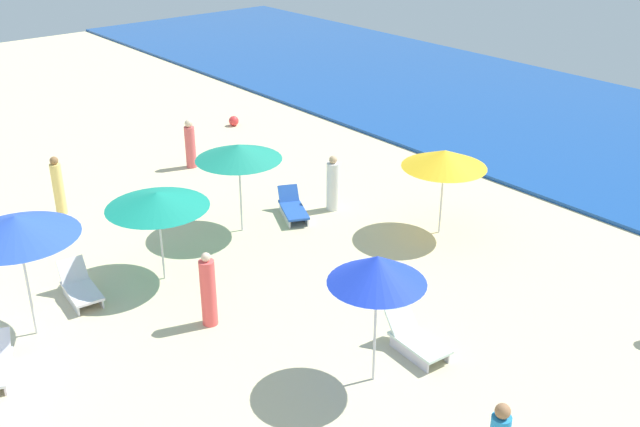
{
  "coord_description": "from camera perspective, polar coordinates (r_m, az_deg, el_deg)",
  "views": [
    {
      "loc": [
        13.24,
        -0.73,
        8.83
      ],
      "look_at": [
        0.82,
        9.56,
        1.31
      ],
      "focal_mm": 41.73,
      "sensor_mm": 36.0,
      "label": 1
    }
  ],
  "objects": [
    {
      "name": "umbrella_4",
      "position": [
        15.65,
        -22.25,
        -0.93
      ],
      "size": [
        2.4,
        2.4,
        2.71
      ],
      "color": "silver",
      "rests_on": "ground_plane"
    },
    {
      "name": "umbrella_5",
      "position": [
        19.25,
        9.52,
        4.17
      ],
      "size": [
        2.2,
        2.2,
        2.33
      ],
      "color": "silver",
      "rests_on": "ground_plane"
    },
    {
      "name": "lounge_chair_1_0",
      "position": [
        20.62,
        -2.1,
        0.41
      ],
      "size": [
        1.62,
        1.16,
        0.69
      ],
      "rotation": [
        0.0,
        0.0,
        1.14
      ],
      "color": "silver",
      "rests_on": "ground_plane"
    },
    {
      "name": "lounge_chair_4_0",
      "position": [
        17.58,
        -17.91,
        -5.46
      ],
      "size": [
        1.46,
        0.76,
        0.77
      ],
      "rotation": [
        0.0,
        0.0,
        1.47
      ],
      "color": "silver",
      "rests_on": "ground_plane"
    },
    {
      "name": "beachgoer_1",
      "position": [
        21.81,
        -19.44,
        1.94
      ],
      "size": [
        0.41,
        0.41,
        1.7
      ],
      "rotation": [
        0.0,
        0.0,
        3.66
      ],
      "color": "#F9D573",
      "rests_on": "ground_plane"
    },
    {
      "name": "beach_ball_1",
      "position": [
        28.33,
        -6.63,
        7.07
      ],
      "size": [
        0.37,
        0.37,
        0.37
      ],
      "primitive_type": "sphere",
      "color": "#EE3536",
      "rests_on": "ground_plane"
    },
    {
      "name": "umbrella_3",
      "position": [
        13.21,
        4.41,
        -4.32
      ],
      "size": [
        1.8,
        1.8,
        2.65
      ],
      "color": "silver",
      "rests_on": "ground_plane"
    },
    {
      "name": "beachgoer_3",
      "position": [
        15.78,
        -8.56,
        -5.92
      ],
      "size": [
        0.46,
        0.46,
        1.7
      ],
      "rotation": [
        0.0,
        0.0,
        5.67
      ],
      "color": "#F95553",
      "rests_on": "ground_plane"
    },
    {
      "name": "umbrella_2",
      "position": [
        17.15,
        -12.39,
        1.02
      ],
      "size": [
        2.36,
        2.36,
        2.21
      ],
      "color": "silver",
      "rests_on": "ground_plane"
    },
    {
      "name": "beachgoer_2",
      "position": [
        20.87,
        0.99,
        2.21
      ],
      "size": [
        0.39,
        0.39,
        1.62
      ],
      "rotation": [
        0.0,
        0.0,
        4.8
      ],
      "color": "silver",
      "rests_on": "ground_plane"
    },
    {
      "name": "beachgoer_4",
      "position": [
        24.29,
        -9.92,
        5.21
      ],
      "size": [
        0.45,
        0.45,
        1.6
      ],
      "rotation": [
        0.0,
        0.0,
        2.61
      ],
      "color": "#E15C5D",
      "rests_on": "ground_plane"
    },
    {
      "name": "ocean",
      "position": [
        28.97,
        20.76,
        5.73
      ],
      "size": [
        60.0,
        12.99,
        0.12
      ],
      "primitive_type": "cube",
      "color": "#18499A",
      "rests_on": "ground_plane"
    },
    {
      "name": "umbrella_1",
      "position": [
        19.17,
        -6.27,
        4.71
      ],
      "size": [
        2.25,
        2.25,
        2.44
      ],
      "color": "silver",
      "rests_on": "ground_plane"
    },
    {
      "name": "lounge_chair_3_0",
      "position": [
        15.16,
        7.35,
        -9.55
      ],
      "size": [
        1.46,
        0.75,
        0.77
      ],
      "rotation": [
        0.0,
        0.0,
        1.49
      ],
      "color": "silver",
      "rests_on": "ground_plane"
    }
  ]
}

